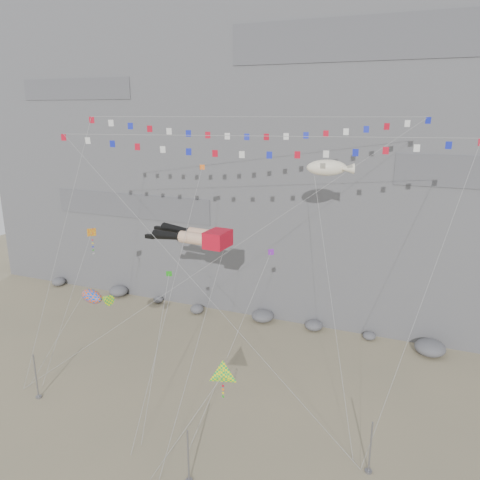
{
  "coord_description": "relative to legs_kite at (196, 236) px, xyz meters",
  "views": [
    {
      "loc": [
        16.19,
        -29.93,
        23.57
      ],
      "look_at": [
        0.41,
        9.0,
        11.84
      ],
      "focal_mm": 35.0,
      "sensor_mm": 36.0,
      "label": 1
    }
  ],
  "objects": [
    {
      "name": "blimp_windsock",
      "position": [
        10.47,
        4.2,
        5.99
      ],
      "size": [
        7.58,
        13.05,
        22.75
      ],
      "color": "white",
      "rests_on": "ground"
    },
    {
      "name": "flag_banner_lower",
      "position": [
        5.6,
        -0.06,
        8.74
      ],
      "size": [
        32.6,
        11.33,
        25.32
      ],
      "color": "red",
      "rests_on": "ground"
    },
    {
      "name": "anchor_pole_center",
      "position": [
        6.0,
        -13.27,
        -10.85
      ],
      "size": [
        0.12,
        0.12,
        3.92
      ],
      "primitive_type": "cylinder",
      "color": "gray",
      "rests_on": "ground"
    },
    {
      "name": "cliff",
      "position": [
        2.41,
        26.48,
        12.19
      ],
      "size": [
        80.0,
        28.0,
        50.0
      ],
      "primitive_type": "cube",
      "color": "slate",
      "rests_on": "ground"
    },
    {
      "name": "ground",
      "position": [
        2.41,
        -5.52,
        -12.81
      ],
      "size": [
        120.0,
        120.0,
        0.0
      ],
      "primitive_type": "plane",
      "color": "gray",
      "rests_on": "ground"
    },
    {
      "name": "legs_kite",
      "position": [
        0.0,
        0.0,
        0.0
      ],
      "size": [
        9.34,
        16.02,
        19.28
      ],
      "rotation": [
        0.0,
        0.0,
        -0.08
      ],
      "color": "red",
      "rests_on": "ground"
    },
    {
      "name": "small_kite_c",
      "position": [
        0.17,
        -5.15,
        -2.06
      ],
      "size": [
        1.54,
        7.06,
        12.75
      ],
      "color": "#20A319",
      "rests_on": "ground"
    },
    {
      "name": "talus_boulders",
      "position": [
        2.41,
        11.48,
        -12.21
      ],
      "size": [
        60.0,
        3.0,
        1.2
      ],
      "primitive_type": null,
      "color": "slate",
      "rests_on": "ground"
    },
    {
      "name": "anchor_pole_left",
      "position": [
        -10.23,
        -9.82,
        -10.77
      ],
      "size": [
        0.12,
        0.12,
        4.08
      ],
      "primitive_type": "cylinder",
      "color": "gray",
      "rests_on": "ground"
    },
    {
      "name": "anchor_pole_right",
      "position": [
        16.81,
        -7.98,
        -10.85
      ],
      "size": [
        0.12,
        0.12,
        3.92
      ],
      "primitive_type": "cylinder",
      "color": "gray",
      "rests_on": "ground"
    },
    {
      "name": "small_kite_b",
      "position": [
        7.11,
        -0.65,
        -0.77
      ],
      "size": [
        3.12,
        11.24,
        16.39
      ],
      "color": "purple",
      "rests_on": "ground"
    },
    {
      "name": "harlequin_kite",
      "position": [
        -10.78,
        -0.8,
        -0.58
      ],
      "size": [
        1.77,
        8.67,
        14.46
      ],
      "color": "red",
      "rests_on": "ground"
    },
    {
      "name": "delta_kite",
      "position": [
        6.39,
        -8.64,
        -7.49
      ],
      "size": [
        4.1,
        6.08,
        8.14
      ],
      "color": "#FFEB0D",
      "rests_on": "ground"
    },
    {
      "name": "small_kite_a",
      "position": [
        -0.54,
        2.23,
        5.11
      ],
      "size": [
        2.2,
        16.0,
        24.15
      ],
      "color": "orange",
      "rests_on": "ground"
    },
    {
      "name": "fish_windsock",
      "position": [
        -6.74,
        -6.22,
        -4.4
      ],
      "size": [
        7.49,
        3.88,
        10.37
      ],
      "color": "#FF590D",
      "rests_on": "ground"
    },
    {
      "name": "flag_banner_upper",
      "position": [
        4.48,
        3.08,
        10.15
      ],
      "size": [
        30.56,
        17.23,
        31.11
      ],
      "color": "red",
      "rests_on": "ground"
    }
  ]
}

